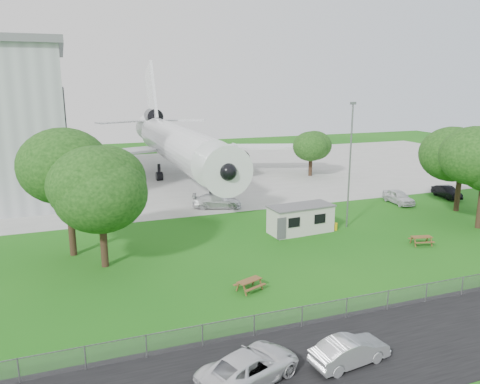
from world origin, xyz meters
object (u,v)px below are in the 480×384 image
object	(u,v)px
picnic_east	(421,245)
car_centre_sedan	(350,351)
picnic_west	(250,290)
site_cabin	(301,219)
airliner	(176,143)

from	to	relation	value
picnic_east	car_centre_sedan	distance (m)	20.59
picnic_east	car_centre_sedan	size ratio (longest dim) A/B	0.42
picnic_west	picnic_east	world-z (taller)	same
site_cabin	picnic_west	distance (m)	13.82
car_centre_sedan	picnic_west	bearing A→B (deg)	1.60
airliner	site_cabin	xyz separation A→B (m)	(5.17, -29.54, -3.96)
picnic_west	car_centre_sedan	distance (m)	9.89
site_cabin	car_centre_sedan	world-z (taller)	site_cabin
site_cabin	car_centre_sedan	xyz separation A→B (m)	(-7.64, -19.93, -0.61)
picnic_east	picnic_west	bearing A→B (deg)	-156.65
airliner	site_cabin	world-z (taller)	airliner
airliner	picnic_west	xyz separation A→B (m)	(-4.06, -39.73, -5.27)
airliner	picnic_east	xyz separation A→B (m)	(13.43, -36.41, -5.27)
airliner	car_centre_sedan	distance (m)	49.74
picnic_west	picnic_east	distance (m)	17.80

